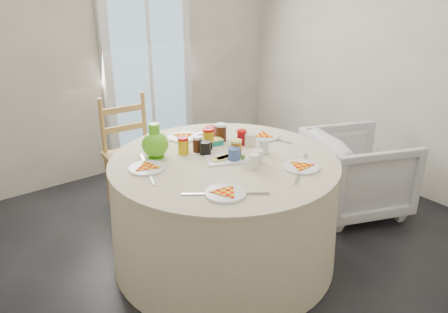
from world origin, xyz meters
TOP-DOWN VIEW (x-y plane):
  - floor at (0.00, 0.00)m, footprint 4.00×4.00m
  - wall_back at (0.00, 2.00)m, footprint 4.00×0.02m
  - wall_right at (2.00, 0.00)m, footprint 0.02×4.00m
  - glass_door at (0.40, 1.95)m, footprint 1.00×0.08m
  - table at (-0.06, 0.05)m, footprint 1.61×1.61m
  - wooden_chair at (-0.22, 1.14)m, footprint 0.48×0.46m
  - armchair at (1.28, -0.09)m, footprint 0.94×0.97m
  - place_settings at (-0.06, 0.05)m, footprint 1.54×1.54m
  - jar_cluster at (-0.02, 0.25)m, footprint 0.53×0.30m
  - butter_tub at (0.05, 0.31)m, footprint 0.13×0.10m
  - green_pitcher at (-0.42, 0.36)m, footprint 0.21×0.21m
  - cheese_platter at (-0.06, 0.02)m, footprint 0.33×0.28m
  - mugs_glasses at (0.07, 0.08)m, footprint 0.71×0.71m

SIDE VIEW (x-z plane):
  - floor at x=0.00m, z-range 0.00..0.00m
  - table at x=-0.06m, z-range -0.03..0.78m
  - armchair at x=1.28m, z-range 0.00..0.78m
  - wooden_chair at x=-0.22m, z-range -0.03..0.97m
  - place_settings at x=-0.06m, z-range 0.76..0.78m
  - cheese_platter at x=-0.06m, z-range 0.75..0.79m
  - butter_tub at x=0.05m, z-range 0.76..0.81m
  - mugs_glasses at x=0.07m, z-range 0.75..0.87m
  - jar_cluster at x=-0.02m, z-range 0.75..0.89m
  - green_pitcher at x=-0.42m, z-range 0.75..0.99m
  - glass_door at x=0.40m, z-range 0.00..2.10m
  - wall_back at x=0.00m, z-range 0.00..2.60m
  - wall_right at x=2.00m, z-range 0.00..2.60m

